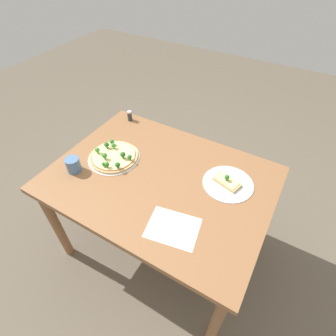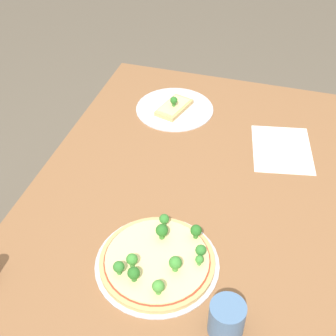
% 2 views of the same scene
% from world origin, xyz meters
% --- Properties ---
extents(ground_plane, '(8.00, 8.00, 0.00)m').
position_xyz_m(ground_plane, '(0.00, 0.00, 0.00)').
color(ground_plane, brown).
extents(dining_table, '(1.30, 0.95, 0.77)m').
position_xyz_m(dining_table, '(0.00, 0.00, 0.68)').
color(dining_table, brown).
rests_on(dining_table, ground_plane).
extents(pizza_tray_whole, '(0.33, 0.33, 0.07)m').
position_xyz_m(pizza_tray_whole, '(0.34, 0.00, 0.79)').
color(pizza_tray_whole, silver).
rests_on(pizza_tray_whole, dining_table).
extents(pizza_tray_slice, '(0.29, 0.29, 0.06)m').
position_xyz_m(pizza_tray_slice, '(-0.36, -0.15, 0.78)').
color(pizza_tray_slice, silver).
rests_on(pizza_tray_slice, dining_table).
extents(drinking_cup, '(0.08, 0.08, 0.09)m').
position_xyz_m(drinking_cup, '(0.48, 0.21, 0.82)').
color(drinking_cup, '#4C7099').
rests_on(drinking_cup, dining_table).
extents(paper_menu, '(0.29, 0.24, 0.00)m').
position_xyz_m(paper_menu, '(-0.24, 0.26, 0.77)').
color(paper_menu, white).
rests_on(paper_menu, dining_table).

